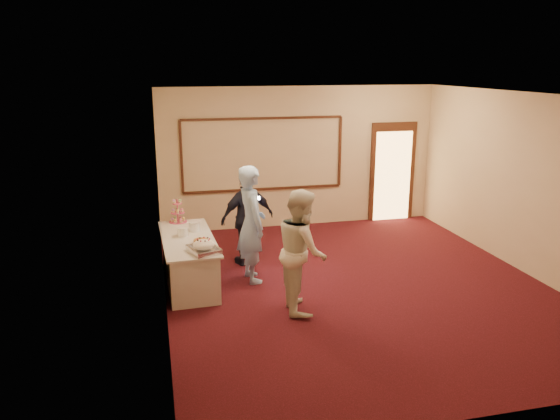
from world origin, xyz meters
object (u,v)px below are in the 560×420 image
Objects in this scene: cupcake_stand at (178,213)px; guest at (247,218)px; plate_stack_b at (194,226)px; woman at (302,250)px; plate_stack_a at (183,232)px; man at (251,224)px; pavlova_tray at (204,247)px; buffet_table at (189,260)px; tart at (201,241)px.

cupcake_stand is 0.27× the size of guest.
plate_stack_b is 0.11× the size of woman.
man is at bearing -10.64° from plate_stack_a.
cupcake_stand is at bearing 99.74° from pavlova_tray.
guest is at bearing 19.46° from plate_stack_b.
cupcake_stand is at bearing 111.60° from plate_stack_b.
woman is at bearing -50.21° from plate_stack_b.
cupcake_stand reaches higher than buffet_table.
pavlova_tray is at bearing 121.01° from man.
tart is 1.33m from guest.
plate_stack_b reaches higher than plate_stack_a.
plate_stack_b is (0.13, 0.33, 0.46)m from buffet_table.
plate_stack_a is 0.49m from tart.
buffet_table is 0.54m from tart.
tart is 1.68m from woman.
guest is (1.19, -0.26, -0.09)m from cupcake_stand.
plate_stack_a is 0.30m from plate_stack_b.
plate_stack_b reaches higher than tart.
plate_stack_a is 2.14m from woman.
plate_stack_b is at bearing 57.33° from man.
buffet_table is 0.58m from plate_stack_b.
man is at bearing 70.20° from guest.
plate_stack_a is (-0.25, 0.85, -0.01)m from pavlova_tray.
pavlova_tray is 0.44m from tart.
pavlova_tray is 2.22× the size of tart.
woman is (1.51, -1.33, 0.50)m from buffet_table.
man is (1.02, -0.10, 0.57)m from buffet_table.
guest reaches higher than plate_stack_a.
plate_stack_a is at bearing 52.92° from woman.
man reaches higher than woman.
buffet_table is at bearing 16.56° from guest.
cupcake_stand is at bearing 102.91° from tart.
guest is (0.07, 0.76, -0.12)m from man.
guest is (0.95, 0.34, -0.01)m from plate_stack_b.
plate_stack_a is at bearing 122.74° from buffet_table.
man reaches higher than plate_stack_b.
pavlova_tray is at bearing -89.52° from tart.
pavlova_tray is at bearing -87.33° from plate_stack_b.
plate_stack_a reaches higher than tart.
woman is at bearing -23.67° from pavlova_tray.
pavlova_tray is 1.67m from guest.
cupcake_stand is 2.78m from woman.
woman reaches higher than buffet_table.
guest is at bearing 31.37° from buffet_table.
cupcake_stand is 1.52m from man.
plate_stack_a is at bearing 106.43° from pavlova_tray.
man is 0.77m from guest.
plate_stack_b is (-0.05, 1.07, -0.00)m from pavlova_tray.
pavlova_tray reaches higher than buffet_table.
guest is at bearing 17.37° from woman.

